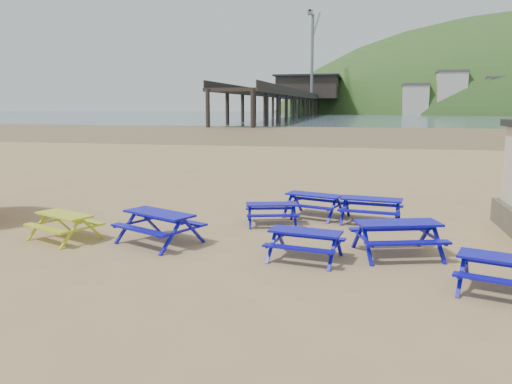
# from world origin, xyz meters

# --- Properties ---
(ground) EXTENTS (400.00, 400.00, 0.00)m
(ground) POSITION_xyz_m (0.00, 0.00, 0.00)
(ground) COLOR tan
(ground) RESTS_ON ground
(wet_sand) EXTENTS (400.00, 400.00, 0.00)m
(wet_sand) POSITION_xyz_m (0.00, 55.00, 0.00)
(wet_sand) COLOR olive
(wet_sand) RESTS_ON ground
(sea) EXTENTS (400.00, 400.00, 0.00)m
(sea) POSITION_xyz_m (0.00, 170.00, 0.01)
(sea) COLOR #4B5E6C
(sea) RESTS_ON ground
(picnic_table_blue_a) EXTENTS (1.81, 1.60, 0.65)m
(picnic_table_blue_a) POSITION_xyz_m (0.15, 1.62, 0.32)
(picnic_table_blue_a) COLOR #0D10AD
(picnic_table_blue_a) RESTS_ON ground
(picnic_table_blue_b) EXTENTS (2.13, 1.92, 0.74)m
(picnic_table_blue_b) POSITION_xyz_m (1.29, 2.95, 0.37)
(picnic_table_blue_b) COLOR #0D10AD
(picnic_table_blue_b) RESTS_ON ground
(picnic_table_blue_c) EXTENTS (2.01, 1.71, 0.76)m
(picnic_table_blue_c) POSITION_xyz_m (3.09, 2.47, 0.38)
(picnic_table_blue_c) COLOR #0D10AD
(picnic_table_blue_c) RESTS_ON ground
(picnic_table_blue_d) EXTENTS (2.46, 2.27, 0.82)m
(picnic_table_blue_d) POSITION_xyz_m (-2.35, -1.04, 0.41)
(picnic_table_blue_d) COLOR #0D10AD
(picnic_table_blue_d) RESTS_ON ground
(picnic_table_blue_e) EXTENTS (2.08, 1.87, 0.73)m
(picnic_table_blue_e) POSITION_xyz_m (5.52, -3.04, 0.36)
(picnic_table_blue_e) COLOR #0D10AD
(picnic_table_blue_e) RESTS_ON ground
(picnic_table_blue_f) EXTENTS (2.34, 2.08, 0.82)m
(picnic_table_blue_f) POSITION_xyz_m (3.65, -0.87, 0.41)
(picnic_table_blue_f) COLOR #0D10AD
(picnic_table_blue_f) RESTS_ON ground
(picnic_table_yellow) EXTENTS (2.09, 1.92, 0.71)m
(picnic_table_yellow) POSITION_xyz_m (-4.98, -1.23, 0.35)
(picnic_table_yellow) COLOR #BACE0D
(picnic_table_yellow) RESTS_ON ground
(pier) EXTENTS (24.00, 220.00, 39.29)m
(pier) POSITION_xyz_m (-17.99, 178.23, 5.46)
(pier) COLOR black
(pier) RESTS_ON ground
(picnic_table_blue_g) EXTENTS (1.86, 1.60, 0.69)m
(picnic_table_blue_g) POSITION_xyz_m (1.53, -1.65, 0.35)
(picnic_table_blue_g) COLOR #0D10AD
(picnic_table_blue_g) RESTS_ON ground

